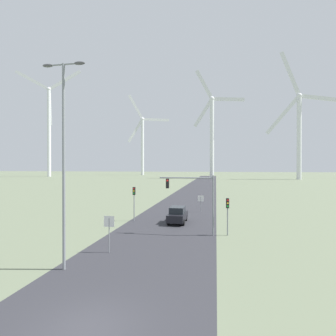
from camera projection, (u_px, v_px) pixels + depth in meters
The scene contains 13 objects.
ground_plane at pixel (87, 329), 10.23m from camera, with size 600.00×600.00×0.00m, color #667056.
road_surface at pixel (193, 195), 57.44m from camera, with size 10.00×240.00×0.01m.
streetlamp at pixel (64, 145), 16.08m from camera, with size 2.83×0.32×12.72m.
stop_sign_near at pixel (109, 227), 19.28m from camera, with size 0.81×0.07×2.71m.
stop_sign_far at pixel (201, 201), 36.39m from camera, with size 0.81×0.07×2.31m.
traffic_light_post_near_left at pixel (134, 196), 30.45m from camera, with size 0.28×0.34×3.95m.
traffic_light_post_near_right at pixel (228, 208), 24.06m from camera, with size 0.28×0.33×3.42m.
traffic_light_mast_overhead at pixel (193, 192), 24.34m from camera, with size 5.09×0.34×5.54m.
car_approaching at pixel (178, 215), 29.45m from camera, with size 1.91×4.15×1.83m.
wind_turbine_far_left at pixel (49, 123), 163.70m from camera, with size 38.49×11.33×67.34m.
wind_turbine_left at pixel (142, 140), 193.52m from camera, with size 29.33×10.61×59.17m.
wind_turbine_center at pixel (212, 129), 138.66m from camera, with size 26.65×4.33×57.66m.
wind_turbine_right at pixel (299, 126), 128.04m from camera, with size 38.94×2.60×63.27m.
Camera 1 is at (4.95, -9.45, 6.36)m, focal length 28.00 mm.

